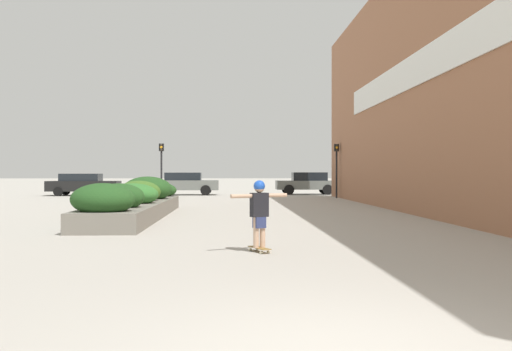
{
  "coord_description": "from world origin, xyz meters",
  "views": [
    {
      "loc": [
        -1.04,
        -4.86,
        1.56
      ],
      "look_at": [
        -0.19,
        15.05,
        1.46
      ],
      "focal_mm": 40.0,
      "sensor_mm": 36.0,
      "label": 1
    }
  ],
  "objects_px": {
    "skateboard": "(259,249)",
    "skateboarder": "(259,207)",
    "car_center_left": "(430,184)",
    "traffic_light_left": "(161,161)",
    "car_center_right": "(308,183)",
    "car_rightmost": "(83,184)",
    "car_leftmost": "(185,183)",
    "traffic_light_right": "(337,161)"
  },
  "relations": [
    {
      "from": "skateboard",
      "to": "skateboarder",
      "type": "relative_size",
      "value": 0.51
    },
    {
      "from": "car_center_left",
      "to": "traffic_light_left",
      "type": "distance_m",
      "value": 20.3
    },
    {
      "from": "car_center_right",
      "to": "car_rightmost",
      "type": "relative_size",
      "value": 0.93
    },
    {
      "from": "skateboarder",
      "to": "car_leftmost",
      "type": "relative_size",
      "value": 0.29
    },
    {
      "from": "car_leftmost",
      "to": "traffic_light_right",
      "type": "bearing_deg",
      "value": 61.34
    },
    {
      "from": "car_center_left",
      "to": "traffic_light_right",
      "type": "relative_size",
      "value": 1.35
    },
    {
      "from": "skateboarder",
      "to": "car_center_left",
      "type": "bearing_deg",
      "value": 39.63
    },
    {
      "from": "car_leftmost",
      "to": "traffic_light_right",
      "type": "relative_size",
      "value": 1.36
    },
    {
      "from": "skateboarder",
      "to": "car_rightmost",
      "type": "xyz_separation_m",
      "value": [
        -10.61,
        27.88,
        -0.11
      ]
    },
    {
      "from": "traffic_light_left",
      "to": "car_leftmost",
      "type": "bearing_deg",
      "value": 80.49
    },
    {
      "from": "car_center_left",
      "to": "car_center_right",
      "type": "xyz_separation_m",
      "value": [
        -9.23,
        -0.88,
        0.11
      ]
    },
    {
      "from": "car_rightmost",
      "to": "traffic_light_right",
      "type": "xyz_separation_m",
      "value": [
        16.46,
        -4.49,
        1.49
      ]
    },
    {
      "from": "car_rightmost",
      "to": "car_center_right",
      "type": "bearing_deg",
      "value": 95.89
    },
    {
      "from": "car_center_left",
      "to": "car_rightmost",
      "type": "height_order",
      "value": "car_rightmost"
    },
    {
      "from": "skateboarder",
      "to": "traffic_light_left",
      "type": "relative_size",
      "value": 0.4
    },
    {
      "from": "car_center_right",
      "to": "car_rightmost",
      "type": "xyz_separation_m",
      "value": [
        -15.49,
        -1.6,
        -0.05
      ]
    },
    {
      "from": "skateboard",
      "to": "car_center_right",
      "type": "distance_m",
      "value": 29.88
    },
    {
      "from": "car_leftmost",
      "to": "car_rightmost",
      "type": "relative_size",
      "value": 0.95
    },
    {
      "from": "skateboarder",
      "to": "car_center_left",
      "type": "relative_size",
      "value": 0.29
    },
    {
      "from": "skateboard",
      "to": "car_leftmost",
      "type": "distance_m",
      "value": 28.91
    },
    {
      "from": "traffic_light_left",
      "to": "traffic_light_right",
      "type": "relative_size",
      "value": 0.99
    },
    {
      "from": "car_center_left",
      "to": "traffic_light_right",
      "type": "bearing_deg",
      "value": -49.86
    },
    {
      "from": "traffic_light_right",
      "to": "car_leftmost",
      "type": "bearing_deg",
      "value": 151.34
    },
    {
      "from": "skateboard",
      "to": "car_leftmost",
      "type": "bearing_deg",
      "value": 72.06
    },
    {
      "from": "car_rightmost",
      "to": "traffic_light_right",
      "type": "relative_size",
      "value": 1.43
    },
    {
      "from": "car_leftmost",
      "to": "car_center_right",
      "type": "relative_size",
      "value": 1.02
    },
    {
      "from": "skateboard",
      "to": "traffic_light_right",
      "type": "distance_m",
      "value": 24.21
    },
    {
      "from": "skateboarder",
      "to": "traffic_light_left",
      "type": "xyz_separation_m",
      "value": [
        -4.73,
        22.93,
        1.37
      ]
    },
    {
      "from": "traffic_light_right",
      "to": "car_center_right",
      "type": "bearing_deg",
      "value": 99.06
    },
    {
      "from": "traffic_light_left",
      "to": "car_center_left",
      "type": "bearing_deg",
      "value": 21.49
    },
    {
      "from": "car_center_right",
      "to": "traffic_light_right",
      "type": "relative_size",
      "value": 1.33
    },
    {
      "from": "car_rightmost",
      "to": "traffic_light_right",
      "type": "bearing_deg",
      "value": 74.75
    },
    {
      "from": "car_rightmost",
      "to": "traffic_light_right",
      "type": "distance_m",
      "value": 17.13
    },
    {
      "from": "car_center_left",
      "to": "skateboarder",
      "type": "bearing_deg",
      "value": -24.94
    },
    {
      "from": "car_center_left",
      "to": "car_center_right",
      "type": "relative_size",
      "value": 1.02
    },
    {
      "from": "car_center_left",
      "to": "car_rightmost",
      "type": "xyz_separation_m",
      "value": [
        -24.72,
        -2.47,
        0.06
      ]
    },
    {
      "from": "skateboard",
      "to": "traffic_light_right",
      "type": "bearing_deg",
      "value": 50.51
    },
    {
      "from": "skateboard",
      "to": "car_rightmost",
      "type": "xyz_separation_m",
      "value": [
        -10.61,
        27.88,
        0.71
      ]
    },
    {
      "from": "car_center_left",
      "to": "traffic_light_left",
      "type": "bearing_deg",
      "value": -68.51
    },
    {
      "from": "car_leftmost",
      "to": "traffic_light_left",
      "type": "relative_size",
      "value": 1.37
    },
    {
      "from": "traffic_light_left",
      "to": "traffic_light_right",
      "type": "bearing_deg",
      "value": 2.45
    },
    {
      "from": "skateboarder",
      "to": "car_center_left",
      "type": "distance_m",
      "value": 33.47
    }
  ]
}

